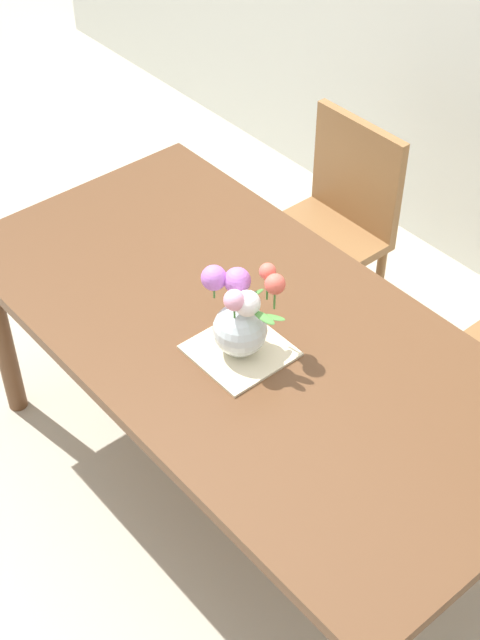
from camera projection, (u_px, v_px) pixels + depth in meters
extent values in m
plane|color=#B7AD99|center=(246.00, 491.00, 3.12)|extent=(12.00, 12.00, 0.00)
cube|color=brown|center=(247.00, 335.00, 2.62)|extent=(1.88, 0.95, 0.04)
cylinder|color=brown|center=(2.00, 335.00, 3.18)|extent=(0.07, 0.07, 0.72)
cylinder|color=brown|center=(180.00, 247.00, 3.55)|extent=(0.07, 0.07, 0.72)
cube|color=olive|center=(316.00, 241.00, 3.42)|extent=(0.42, 0.42, 0.04)
cylinder|color=olive|center=(311.00, 333.00, 3.39)|extent=(0.04, 0.04, 0.44)
cylinder|color=olive|center=(249.00, 286.00, 3.59)|extent=(0.04, 0.04, 0.44)
cylinder|color=olive|center=(378.00, 293.00, 3.56)|extent=(0.04, 0.04, 0.44)
cylinder|color=olive|center=(314.00, 250.00, 3.76)|extent=(0.04, 0.04, 0.44)
cube|color=olive|center=(357.00, 172.00, 3.36)|extent=(0.42, 0.04, 0.42)
cylinder|color=olive|center=(421.00, 416.00, 3.08)|extent=(0.04, 0.04, 0.44)
cube|color=beige|center=(240.00, 351.00, 2.54)|extent=(0.25, 0.25, 0.01)
sphere|color=silver|center=(240.00, 330.00, 2.49)|extent=(0.15, 0.15, 0.15)
sphere|color=#E55B4C|center=(268.00, 271.00, 2.43)|extent=(0.05, 0.05, 0.05)
cylinder|color=#478438|center=(267.00, 285.00, 2.46)|extent=(0.01, 0.01, 0.10)
sphere|color=#EA9EBC|center=(234.00, 300.00, 2.38)|extent=(0.06, 0.06, 0.06)
cylinder|color=#478438|center=(234.00, 311.00, 2.40)|extent=(0.01, 0.01, 0.08)
sphere|color=#B266C6|center=(214.00, 278.00, 2.45)|extent=(0.07, 0.07, 0.07)
cylinder|color=#478438|center=(214.00, 288.00, 2.48)|extent=(0.01, 0.01, 0.07)
sphere|color=#B266C6|center=(236.00, 280.00, 2.46)|extent=(0.08, 0.08, 0.08)
cylinder|color=#478438|center=(236.00, 289.00, 2.48)|extent=(0.01, 0.01, 0.06)
sphere|color=#E55B4C|center=(275.00, 284.00, 2.41)|extent=(0.06, 0.06, 0.06)
cylinder|color=#478438|center=(275.00, 296.00, 2.44)|extent=(0.01, 0.01, 0.09)
sphere|color=white|center=(247.00, 303.00, 2.40)|extent=(0.07, 0.07, 0.07)
cylinder|color=#478438|center=(247.00, 311.00, 2.42)|extent=(0.01, 0.01, 0.06)
ellipsoid|color=#478438|center=(255.00, 294.00, 2.46)|extent=(0.03, 0.07, 0.02)
ellipsoid|color=#478438|center=(273.00, 317.00, 2.40)|extent=(0.07, 0.05, 0.01)
ellipsoid|color=#478438|center=(239.00, 299.00, 2.47)|extent=(0.07, 0.06, 0.02)
ellipsoid|color=#478438|center=(264.00, 318.00, 2.38)|extent=(0.07, 0.04, 0.02)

